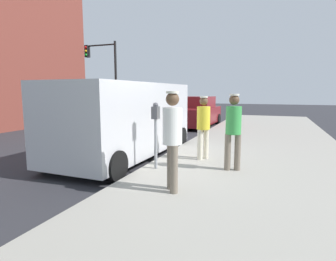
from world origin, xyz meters
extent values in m
plane|color=#2D2D33|center=(0.00, 0.00, 0.00)|extent=(80.00, 80.00, 0.00)
cube|color=#9E998E|center=(3.50, 0.00, 0.07)|extent=(5.00, 32.00, 0.15)
cylinder|color=gray|center=(1.35, -0.08, 0.72)|extent=(0.07, 0.07, 1.15)
cube|color=#4C4C51|center=(1.35, -0.08, 1.44)|extent=(0.14, 0.18, 0.28)
sphere|color=#47474C|center=(1.35, -0.08, 1.61)|extent=(0.12, 0.12, 0.12)
cylinder|color=#726656|center=(2.27, -1.41, 0.57)|extent=(0.14, 0.14, 0.85)
cylinder|color=#726656|center=(2.15, -1.23, 0.57)|extent=(0.14, 0.14, 0.85)
cylinder|color=white|center=(2.21, -1.32, 1.32)|extent=(0.34, 0.34, 0.64)
sphere|color=brown|center=(2.21, -1.32, 1.78)|extent=(0.23, 0.23, 0.23)
cylinder|color=silver|center=(2.21, -1.32, 1.90)|extent=(0.22, 0.22, 0.04)
cylinder|color=beige|center=(2.20, 1.29, 0.54)|extent=(0.14, 0.14, 0.79)
cylinder|color=beige|center=(2.09, 1.11, 0.54)|extent=(0.14, 0.14, 0.79)
cylinder|color=yellow|center=(2.14, 1.20, 1.24)|extent=(0.34, 0.34, 0.59)
sphere|color=brown|center=(2.14, 1.20, 1.67)|extent=(0.21, 0.21, 0.21)
cylinder|color=silver|center=(2.14, 1.20, 1.78)|extent=(0.20, 0.20, 0.04)
cylinder|color=#726656|center=(3.12, 0.45, 0.56)|extent=(0.14, 0.14, 0.82)
cylinder|color=#726656|center=(2.91, 0.39, 0.56)|extent=(0.14, 0.14, 0.82)
cylinder|color=green|center=(3.01, 0.42, 1.28)|extent=(0.34, 0.34, 0.62)
sphere|color=brown|center=(3.01, 0.42, 1.73)|extent=(0.22, 0.22, 0.22)
cylinder|color=silver|center=(3.01, 0.42, 1.84)|extent=(0.21, 0.21, 0.04)
cube|color=#BCBCC1|center=(-0.15, 1.23, 1.17)|extent=(2.12, 5.24, 1.96)
cube|color=black|center=(-0.21, -1.22, 1.56)|extent=(1.84, 0.12, 0.88)
cylinder|color=black|center=(0.75, -0.85, 0.34)|extent=(0.24, 0.68, 0.68)
cylinder|color=black|center=(-1.15, -0.80, 0.34)|extent=(0.24, 0.68, 0.68)
cylinder|color=black|center=(0.85, 3.25, 0.34)|extent=(0.24, 0.68, 0.68)
cylinder|color=black|center=(-1.05, 3.30, 0.34)|extent=(0.24, 0.68, 0.68)
cube|color=maroon|center=(-0.17, 8.99, 0.61)|extent=(1.92, 4.44, 0.89)
cube|color=maroon|center=(-0.16, 9.21, 1.35)|extent=(1.65, 2.02, 0.60)
cylinder|color=black|center=(0.65, 7.32, 0.30)|extent=(0.23, 0.61, 0.60)
cylinder|color=black|center=(-1.07, 7.36, 0.30)|extent=(0.23, 0.61, 0.60)
cylinder|color=black|center=(0.73, 10.62, 0.30)|extent=(0.23, 0.61, 0.60)
cylinder|color=black|center=(-0.99, 10.66, 0.30)|extent=(0.23, 0.61, 0.60)
cylinder|color=black|center=(-6.11, 10.45, 2.60)|extent=(0.16, 0.16, 5.20)
cylinder|color=black|center=(-7.31, 10.45, 5.00)|extent=(2.40, 0.10, 0.10)
cube|color=black|center=(-8.31, 10.45, 4.65)|extent=(0.24, 0.32, 0.80)
sphere|color=red|center=(-8.31, 10.28, 4.90)|extent=(0.17, 0.17, 0.17)
sphere|color=yellow|center=(-8.31, 10.28, 4.65)|extent=(0.17, 0.17, 0.17)
sphere|color=green|center=(-8.31, 10.28, 4.40)|extent=(0.17, 0.17, 0.17)
camera|label=1|loc=(3.84, -5.80, 1.91)|focal=29.65mm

